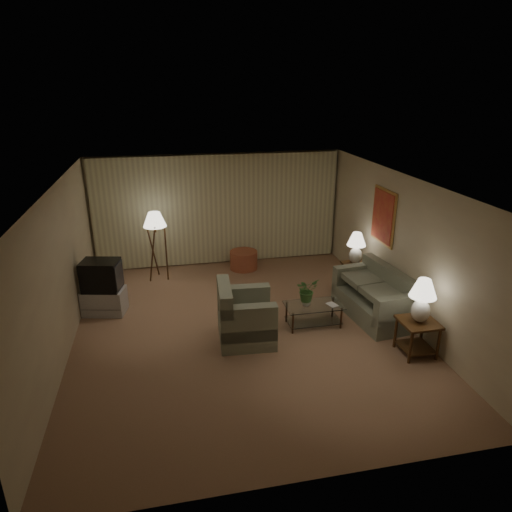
% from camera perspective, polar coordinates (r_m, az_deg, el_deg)
% --- Properties ---
extents(ground, '(7.00, 7.00, 0.00)m').
position_cam_1_polar(ground, '(8.47, -1.48, -9.11)').
color(ground, '#986E54').
rests_on(ground, ground).
extents(room_shell, '(6.04, 7.02, 2.72)m').
position_cam_1_polar(room_shell, '(9.18, -3.14, 5.12)').
color(room_shell, beige).
rests_on(room_shell, ground).
extents(sofa, '(1.91, 1.24, 0.76)m').
position_cam_1_polar(sofa, '(9.02, 14.40, -5.14)').
color(sofa, gray).
rests_on(sofa, ground).
extents(armchair, '(1.12, 1.07, 0.83)m').
position_cam_1_polar(armchair, '(7.97, -1.23, -7.75)').
color(armchair, gray).
rests_on(armchair, ground).
extents(side_table_near, '(0.59, 0.59, 0.60)m').
position_cam_1_polar(side_table_near, '(8.03, 19.54, -8.84)').
color(side_table_near, '#3B2010').
rests_on(side_table_near, ground).
extents(side_table_far, '(0.51, 0.43, 0.60)m').
position_cam_1_polar(side_table_far, '(10.09, 12.16, -1.94)').
color(side_table_far, '#3B2010').
rests_on(side_table_far, ground).
extents(table_lamp_near, '(0.43, 0.43, 0.75)m').
position_cam_1_polar(table_lamp_near, '(7.75, 20.09, -4.81)').
color(table_lamp_near, silver).
rests_on(table_lamp_near, side_table_near).
extents(table_lamp_far, '(0.40, 0.40, 0.69)m').
position_cam_1_polar(table_lamp_far, '(9.88, 12.42, 1.30)').
color(table_lamp_far, silver).
rests_on(table_lamp_far, side_table_far).
extents(coffee_table, '(1.06, 0.58, 0.41)m').
position_cam_1_polar(coffee_table, '(8.54, 7.21, -6.91)').
color(coffee_table, silver).
rests_on(coffee_table, ground).
extents(tv_cabinet, '(0.99, 0.82, 0.50)m').
position_cam_1_polar(tv_cabinet, '(9.40, -18.41, -5.36)').
color(tv_cabinet, '#B3B3B6').
rests_on(tv_cabinet, ground).
extents(crt_tv, '(0.89, 0.78, 0.59)m').
position_cam_1_polar(crt_tv, '(9.18, -18.79, -2.31)').
color(crt_tv, black).
rests_on(crt_tv, tv_cabinet).
extents(floor_lamp, '(0.51, 0.51, 1.58)m').
position_cam_1_polar(floor_lamp, '(10.48, -12.32, 1.39)').
color(floor_lamp, '#3B2010').
rests_on(floor_lamp, ground).
extents(ottoman, '(0.86, 0.86, 0.44)m').
position_cam_1_polar(ottoman, '(11.02, -1.56, -0.49)').
color(ottoman, '#AF543B').
rests_on(ottoman, ground).
extents(vase, '(0.19, 0.19, 0.17)m').
position_cam_1_polar(vase, '(8.40, 6.31, -5.67)').
color(vase, silver).
rests_on(vase, coffee_table).
extents(flowers, '(0.49, 0.47, 0.44)m').
position_cam_1_polar(flowers, '(8.27, 6.39, -3.79)').
color(flowers, '#3F7333').
rests_on(flowers, vase).
extents(book, '(0.21, 0.25, 0.02)m').
position_cam_1_polar(book, '(8.47, 9.09, -6.15)').
color(book, olive).
rests_on(book, coffee_table).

